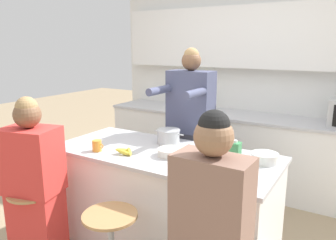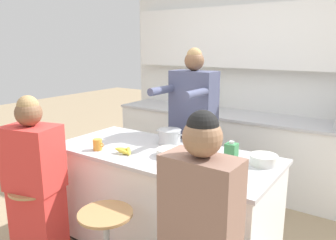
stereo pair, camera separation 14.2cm
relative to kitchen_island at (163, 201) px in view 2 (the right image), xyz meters
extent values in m
cube|color=silver|center=(0.00, 1.99, 0.90)|extent=(3.60, 0.06, 2.70)
cube|color=white|center=(0.00, 1.88, 1.38)|extent=(3.31, 0.16, 0.75)
cube|color=white|center=(0.00, 1.65, -0.01)|extent=(3.31, 0.60, 0.87)
cube|color=#BCBCC1|center=(0.00, 1.65, 0.44)|extent=(3.34, 0.63, 0.03)
cube|color=white|center=(0.00, 0.00, 0.01)|extent=(1.81, 0.78, 0.79)
cube|color=#BCBCC1|center=(0.00, 0.00, 0.42)|extent=(1.85, 0.82, 0.03)
cylinder|color=#B7BABC|center=(-0.74, -0.70, -0.13)|extent=(0.04, 0.04, 0.61)
cylinder|color=tan|center=(-0.74, -0.70, 0.19)|extent=(0.37, 0.37, 0.02)
cylinder|color=tan|center=(0.00, -0.66, 0.19)|extent=(0.37, 0.37, 0.02)
cube|color=#383842|center=(-0.07, 0.62, 0.00)|extent=(0.37, 0.22, 0.90)
cube|color=#474C6B|center=(-0.07, 0.62, 0.75)|extent=(0.44, 0.22, 0.59)
cylinder|color=#474C6B|center=(-0.25, 0.34, 0.88)|extent=(0.07, 0.33, 0.07)
cylinder|color=#474C6B|center=(0.11, 0.34, 0.88)|extent=(0.07, 0.33, 0.07)
sphere|color=brown|center=(-0.07, 0.62, 1.14)|extent=(0.18, 0.18, 0.18)
sphere|color=#A37F51|center=(-0.07, 0.62, 1.19)|extent=(0.14, 0.14, 0.14)
cube|color=red|center=(-0.72, -0.69, -0.13)|extent=(0.42, 0.35, 0.64)
cube|color=red|center=(-0.72, -0.69, 0.44)|extent=(0.46, 0.38, 0.50)
sphere|color=brown|center=(-0.72, -0.69, 0.79)|extent=(0.24, 0.24, 0.20)
sphere|color=#A37F51|center=(-0.72, -0.69, 0.85)|extent=(0.19, 0.19, 0.16)
cube|color=#896656|center=(0.73, -0.69, 0.47)|extent=(0.41, 0.23, 0.55)
sphere|color=#936B4C|center=(0.73, -0.69, 0.84)|extent=(0.21, 0.21, 0.20)
sphere|color=black|center=(0.73, -0.69, 0.90)|extent=(0.17, 0.17, 0.16)
cylinder|color=#B7BABC|center=(-0.08, 0.22, 0.50)|extent=(0.19, 0.19, 0.12)
cylinder|color=#B7BABC|center=(-0.08, 0.22, 0.56)|extent=(0.21, 0.21, 0.01)
cylinder|color=#B7BABC|center=(-0.20, 0.22, 0.54)|extent=(0.05, 0.01, 0.01)
cylinder|color=#B7BABC|center=(0.04, 0.22, 0.54)|extent=(0.05, 0.01, 0.01)
cylinder|color=silver|center=(0.11, -0.05, 0.47)|extent=(0.21, 0.21, 0.06)
cylinder|color=white|center=(0.77, 0.18, 0.47)|extent=(0.20, 0.20, 0.07)
cylinder|color=orange|center=(-0.47, -0.26, 0.48)|extent=(0.08, 0.08, 0.09)
torus|color=orange|center=(-0.42, -0.26, 0.49)|extent=(0.04, 0.01, 0.04)
cylinder|color=white|center=(0.46, -0.29, 0.48)|extent=(0.08, 0.08, 0.09)
torus|color=white|center=(0.51, -0.29, 0.49)|extent=(0.04, 0.01, 0.04)
ellipsoid|color=yellow|center=(-0.22, -0.23, 0.46)|extent=(0.13, 0.05, 0.06)
ellipsoid|color=yellow|center=(-0.26, -0.19, 0.46)|extent=(0.10, 0.12, 0.06)
ellipsoid|color=yellow|center=(-0.19, -0.19, 0.46)|extent=(0.11, 0.11, 0.06)
cube|color=#38844C|center=(0.64, -0.09, 0.54)|extent=(0.07, 0.07, 0.20)
cylinder|color=white|center=(0.64, -0.09, 0.65)|extent=(0.03, 0.03, 0.02)
cylinder|color=#A86042|center=(-0.63, 1.65, 0.49)|extent=(0.12, 0.12, 0.07)
sphere|color=#478942|center=(-0.63, 1.65, 0.62)|extent=(0.21, 0.21, 0.21)
camera|label=1|loc=(1.35, -2.14, 1.28)|focal=35.00mm
camera|label=2|loc=(1.47, -2.06, 1.28)|focal=35.00mm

